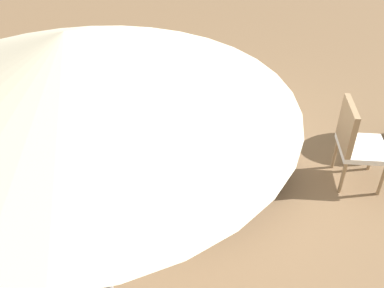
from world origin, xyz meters
name	(u,v)px	position (x,y,z in m)	size (l,w,h in m)	color
ground_plane	(192,166)	(0.00, 0.00, 0.00)	(16.00, 16.00, 0.00)	brown
round_bed	(192,147)	(0.00, 0.00, 0.28)	(2.12, 2.12, 0.54)	#595966
throw_pillow_0	(249,115)	(-0.64, -0.15, 0.65)	(0.46, 0.35, 0.22)	beige
throw_pillow_1	(226,96)	(-0.38, -0.57, 0.64)	(0.41, 0.30, 0.21)	white
throw_pillow_2	(187,95)	(0.10, -0.62, 0.62)	(0.55, 0.33, 0.17)	silver
throw_pillow_3	(153,103)	(0.49, -0.38, 0.62)	(0.48, 0.36, 0.17)	beige
patio_chair	(355,140)	(-1.77, 0.13, 0.56)	(0.51, 0.53, 0.98)	#997A56
patio_umbrella	(72,78)	(0.35, 2.45, 2.41)	(1.98, 1.98, 2.62)	#262628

